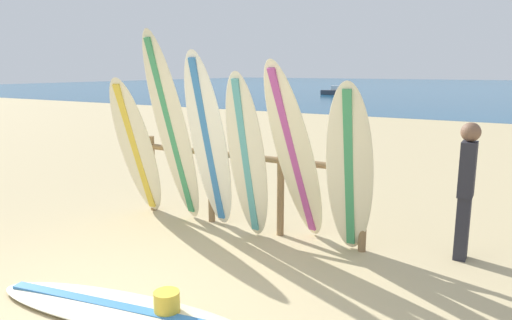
{
  "coord_description": "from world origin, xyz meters",
  "views": [
    {
      "loc": [
        2.95,
        -2.2,
        2.06
      ],
      "look_at": [
        -0.14,
        3.08,
        0.86
      ],
      "focal_mm": 32.69,
      "sensor_mm": 36.0,
      "label": 1
    }
  ],
  "objects_px": {
    "sand_bucket": "(167,305)",
    "surfboard_leaning_left": "(172,131)",
    "surfboard_leaning_far_left": "(137,149)",
    "surfboard_leaning_center_right": "(295,156)",
    "small_boat_offshore": "(337,92)",
    "surfboard_leaning_center": "(247,158)",
    "surfboard_leaning_right": "(349,171)",
    "surfboard_lying_on_sand": "(118,309)",
    "surfboard_leaning_center_left": "(209,143)",
    "beachgoer_standing": "(466,185)",
    "surfboard_rack": "(244,176)"
  },
  "relations": [
    {
      "from": "surfboard_rack",
      "to": "surfboard_leaning_center_right",
      "type": "xyz_separation_m",
      "value": [
        0.84,
        -0.26,
        0.39
      ]
    },
    {
      "from": "surfboard_leaning_center",
      "to": "surfboard_lying_on_sand",
      "type": "relative_size",
      "value": 0.81
    },
    {
      "from": "surfboard_leaning_center",
      "to": "small_boat_offshore",
      "type": "height_order",
      "value": "surfboard_leaning_center"
    },
    {
      "from": "surfboard_leaning_far_left",
      "to": "surfboard_leaning_right",
      "type": "relative_size",
      "value": 1.01
    },
    {
      "from": "beachgoer_standing",
      "to": "surfboard_leaning_center_left",
      "type": "bearing_deg",
      "value": -167.29
    },
    {
      "from": "surfboard_leaning_center_right",
      "to": "surfboard_leaning_right",
      "type": "bearing_deg",
      "value": -0.26
    },
    {
      "from": "surfboard_rack",
      "to": "surfboard_leaning_center_right",
      "type": "distance_m",
      "value": 0.97
    },
    {
      "from": "surfboard_leaning_left",
      "to": "surfboard_leaning_center_right",
      "type": "relative_size",
      "value": 1.17
    },
    {
      "from": "small_boat_offshore",
      "to": "sand_bucket",
      "type": "xyz_separation_m",
      "value": [
        11.14,
        -33.66,
        -0.13
      ]
    },
    {
      "from": "surfboard_leaning_center",
      "to": "surfboard_leaning_right",
      "type": "xyz_separation_m",
      "value": [
        1.23,
        0.1,
        -0.04
      ]
    },
    {
      "from": "surfboard_leaning_right",
      "to": "surfboard_leaning_center_right",
      "type": "bearing_deg",
      "value": 179.74
    },
    {
      "from": "surfboard_rack",
      "to": "small_boat_offshore",
      "type": "xyz_separation_m",
      "value": [
        -10.49,
        31.39,
        -0.45
      ]
    },
    {
      "from": "surfboard_leaning_center",
      "to": "surfboard_leaning_center_left",
      "type": "bearing_deg",
      "value": 174.72
    },
    {
      "from": "surfboard_rack",
      "to": "sand_bucket",
      "type": "xyz_separation_m",
      "value": [
        0.64,
        -2.27,
        -0.58
      ]
    },
    {
      "from": "surfboard_leaning_right",
      "to": "small_boat_offshore",
      "type": "xyz_separation_m",
      "value": [
        -11.99,
        31.66,
        -0.73
      ]
    },
    {
      "from": "surfboard_leaning_far_left",
      "to": "small_boat_offshore",
      "type": "height_order",
      "value": "surfboard_leaning_far_left"
    },
    {
      "from": "beachgoer_standing",
      "to": "sand_bucket",
      "type": "relative_size",
      "value": 6.23
    },
    {
      "from": "beachgoer_standing",
      "to": "small_boat_offshore",
      "type": "xyz_separation_m",
      "value": [
        -13.09,
        31.05,
        -0.58
      ]
    },
    {
      "from": "surfboard_leaning_far_left",
      "to": "surfboard_leaning_center",
      "type": "distance_m",
      "value": 1.77
    },
    {
      "from": "surfboard_leaning_center_right",
      "to": "surfboard_leaning_right",
      "type": "height_order",
      "value": "surfboard_leaning_center_right"
    },
    {
      "from": "small_boat_offshore",
      "to": "sand_bucket",
      "type": "bearing_deg",
      "value": -71.7
    },
    {
      "from": "surfboard_leaning_center",
      "to": "surfboard_lying_on_sand",
      "type": "xyz_separation_m",
      "value": [
        -0.05,
        -2.05,
        -0.99
      ]
    },
    {
      "from": "surfboard_leaning_center_right",
      "to": "surfboard_leaning_right",
      "type": "xyz_separation_m",
      "value": [
        0.65,
        -0.0,
        -0.11
      ]
    },
    {
      "from": "surfboard_leaning_center_left",
      "to": "surfboard_leaning_center_right",
      "type": "bearing_deg",
      "value": 2.35
    },
    {
      "from": "surfboard_leaning_far_left",
      "to": "sand_bucket",
      "type": "height_order",
      "value": "surfboard_leaning_far_left"
    },
    {
      "from": "beachgoer_standing",
      "to": "surfboard_rack",
      "type": "bearing_deg",
      "value": -172.41
    },
    {
      "from": "surfboard_leaning_center",
      "to": "surfboard_lying_on_sand",
      "type": "height_order",
      "value": "surfboard_leaning_center"
    },
    {
      "from": "surfboard_leaning_center",
      "to": "surfboard_leaning_right",
      "type": "distance_m",
      "value": 1.23
    },
    {
      "from": "surfboard_leaning_center",
      "to": "beachgoer_standing",
      "type": "relative_size",
      "value": 1.36
    },
    {
      "from": "surfboard_leaning_right",
      "to": "beachgoer_standing",
      "type": "height_order",
      "value": "surfboard_leaning_right"
    },
    {
      "from": "surfboard_leaning_center_left",
      "to": "beachgoer_standing",
      "type": "bearing_deg",
      "value": 12.71
    },
    {
      "from": "surfboard_leaning_right",
      "to": "surfboard_leaning_far_left",
      "type": "bearing_deg",
      "value": -177.77
    },
    {
      "from": "surfboard_leaning_far_left",
      "to": "surfboard_leaning_center_left",
      "type": "bearing_deg",
      "value": 3.48
    },
    {
      "from": "surfboard_leaning_center_left",
      "to": "beachgoer_standing",
      "type": "height_order",
      "value": "surfboard_leaning_center_left"
    },
    {
      "from": "sand_bucket",
      "to": "surfboard_leaning_left",
      "type": "bearing_deg",
      "value": 128.32
    },
    {
      "from": "surfboard_leaning_center_right",
      "to": "beachgoer_standing",
      "type": "relative_size",
      "value": 1.44
    },
    {
      "from": "surfboard_leaning_center_right",
      "to": "sand_bucket",
      "type": "distance_m",
      "value": 2.24
    },
    {
      "from": "surfboard_leaning_center_left",
      "to": "surfboard_leaning_right",
      "type": "bearing_deg",
      "value": 1.42
    },
    {
      "from": "surfboard_leaning_right",
      "to": "small_boat_offshore",
      "type": "height_order",
      "value": "surfboard_leaning_right"
    },
    {
      "from": "surfboard_leaning_left",
      "to": "beachgoer_standing",
      "type": "distance_m",
      "value": 3.56
    },
    {
      "from": "surfboard_rack",
      "to": "surfboard_lying_on_sand",
      "type": "distance_m",
      "value": 2.51
    },
    {
      "from": "surfboard_leaning_far_left",
      "to": "surfboard_leaning_center_right",
      "type": "xyz_separation_m",
      "value": [
        2.34,
        0.12,
        0.1
      ]
    },
    {
      "from": "surfboard_leaning_right",
      "to": "surfboard_lying_on_sand",
      "type": "height_order",
      "value": "surfboard_leaning_right"
    },
    {
      "from": "surfboard_leaning_left",
      "to": "surfboard_rack",
      "type": "bearing_deg",
      "value": 22.68
    },
    {
      "from": "small_boat_offshore",
      "to": "surfboard_leaning_center",
      "type": "bearing_deg",
      "value": -71.28
    },
    {
      "from": "sand_bucket",
      "to": "surfboard_leaning_far_left",
      "type": "bearing_deg",
      "value": 138.6
    },
    {
      "from": "surfboard_leaning_center_left",
      "to": "surfboard_leaning_center",
      "type": "bearing_deg",
      "value": -5.28
    },
    {
      "from": "surfboard_lying_on_sand",
      "to": "surfboard_rack",
      "type": "bearing_deg",
      "value": 95.02
    },
    {
      "from": "surfboard_leaning_center_left",
      "to": "beachgoer_standing",
      "type": "xyz_separation_m",
      "value": [
        2.92,
        0.66,
        -0.32
      ]
    },
    {
      "from": "beachgoer_standing",
      "to": "sand_bucket",
      "type": "height_order",
      "value": "beachgoer_standing"
    }
  ]
}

